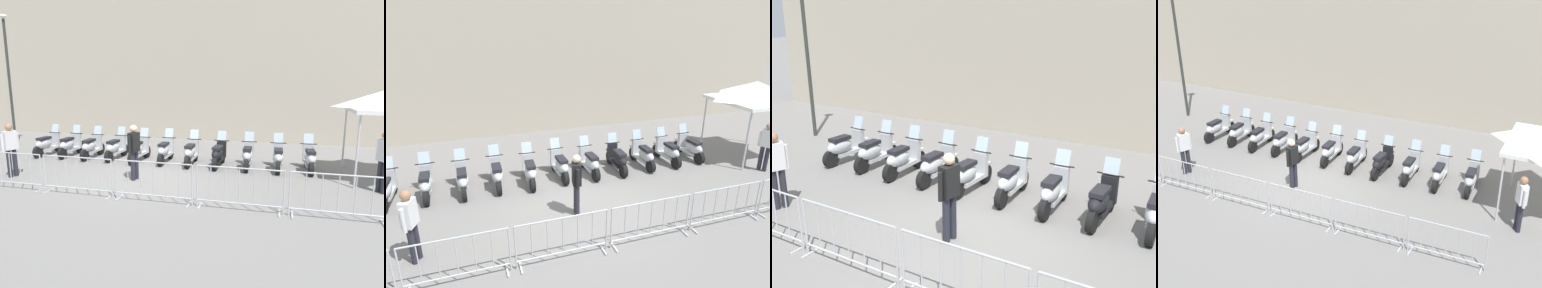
# 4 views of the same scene
# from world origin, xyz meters

# --- Properties ---
(ground_plane) EXTENTS (120.00, 120.00, 0.00)m
(ground_plane) POSITION_xyz_m (0.00, 0.00, 0.00)
(ground_plane) COLOR slate
(motorcycle_0) EXTENTS (0.56, 1.72, 1.24)m
(motorcycle_0) POSITION_xyz_m (-5.23, 1.91, 0.45)
(motorcycle_0) COLOR black
(motorcycle_0) RESTS_ON ground
(motorcycle_1) EXTENTS (0.56, 1.72, 1.24)m
(motorcycle_1) POSITION_xyz_m (-4.19, 2.01, 0.45)
(motorcycle_1) COLOR black
(motorcycle_1) RESTS_ON ground
(motorcycle_2) EXTENTS (0.56, 1.72, 1.24)m
(motorcycle_2) POSITION_xyz_m (-3.16, 1.97, 0.45)
(motorcycle_2) COLOR black
(motorcycle_2) RESTS_ON ground
(motorcycle_3) EXTENTS (0.56, 1.72, 1.24)m
(motorcycle_3) POSITION_xyz_m (-2.12, 2.04, 0.45)
(motorcycle_3) COLOR black
(motorcycle_3) RESTS_ON ground
(motorcycle_4) EXTENTS (0.56, 1.72, 1.24)m
(motorcycle_4) POSITION_xyz_m (-1.09, 1.95, 0.45)
(motorcycle_4) COLOR black
(motorcycle_4) RESTS_ON ground
(motorcycle_5) EXTENTS (0.56, 1.73, 1.24)m
(motorcycle_5) POSITION_xyz_m (-0.05, 2.08, 0.45)
(motorcycle_5) COLOR black
(motorcycle_5) RESTS_ON ground
(motorcycle_6) EXTENTS (0.56, 1.72, 1.24)m
(motorcycle_6) POSITION_xyz_m (0.99, 2.03, 0.45)
(motorcycle_6) COLOR black
(motorcycle_6) RESTS_ON ground
(motorcycle_7) EXTENTS (0.56, 1.72, 1.24)m
(motorcycle_7) POSITION_xyz_m (2.02, 2.02, 0.45)
(motorcycle_7) COLOR black
(motorcycle_7) RESTS_ON ground
(motorcycle_8) EXTENTS (0.56, 1.72, 1.24)m
(motorcycle_8) POSITION_xyz_m (3.06, 2.10, 0.45)
(motorcycle_8) COLOR black
(motorcycle_8) RESTS_ON ground
(motorcycle_9) EXTENTS (0.56, 1.72, 1.24)m
(motorcycle_9) POSITION_xyz_m (4.09, 2.13, 0.45)
(motorcycle_9) COLOR black
(motorcycle_9) RESTS_ON ground
(motorcycle_10) EXTENTS (0.56, 1.73, 1.24)m
(motorcycle_10) POSITION_xyz_m (5.13, 2.23, 0.45)
(motorcycle_10) COLOR black
(motorcycle_10) RESTS_ON ground
(barrier_segment_1) EXTENTS (2.10, 0.49, 1.07)m
(barrier_segment_1) POSITION_xyz_m (-3.23, -2.03, 0.52)
(barrier_segment_1) COLOR #B2B5B7
(barrier_segment_1) RESTS_ON ground
(barrier_segment_2) EXTENTS (2.10, 0.49, 1.07)m
(barrier_segment_2) POSITION_xyz_m (-1.04, -1.97, 0.52)
(barrier_segment_2) COLOR #B2B5B7
(barrier_segment_2) RESTS_ON ground
(barrier_segment_3) EXTENTS (2.10, 0.49, 1.07)m
(barrier_segment_3) POSITION_xyz_m (1.14, -1.92, 0.52)
(barrier_segment_3) COLOR #B2B5B7
(barrier_segment_3) RESTS_ON ground
(barrier_segment_4) EXTENTS (2.10, 0.49, 1.07)m
(barrier_segment_4) POSITION_xyz_m (3.32, -1.87, 0.52)
(barrier_segment_4) COLOR #B2B5B7
(barrier_segment_4) RESTS_ON ground
(barrier_segment_5) EXTENTS (2.10, 0.49, 1.07)m
(barrier_segment_5) POSITION_xyz_m (5.51, -1.81, 0.52)
(barrier_segment_5) COLOR #B2B5B7
(barrier_segment_5) RESTS_ON ground
(street_lamp) EXTENTS (0.36, 0.36, 6.03)m
(street_lamp) POSITION_xyz_m (-8.26, 3.34, 3.62)
(street_lamp) COLOR #2D332D
(street_lamp) RESTS_ON ground
(officer_near_row_end) EXTENTS (0.33, 0.52, 1.73)m
(officer_near_row_end) POSITION_xyz_m (-4.14, -1.05, 0.98)
(officer_near_row_end) COLOR #23232D
(officer_near_row_end) RESTS_ON ground
(officer_mid_plaza) EXTENTS (0.28, 0.54, 1.73)m
(officer_mid_plaza) POSITION_xyz_m (-0.19, -0.24, 0.98)
(officer_mid_plaza) COLOR #23232D
(officer_mid_plaza) RESTS_ON ground
(officer_by_barriers) EXTENTS (0.36, 0.50, 1.73)m
(officer_by_barriers) POSITION_xyz_m (6.93, 0.52, 0.98)
(officer_by_barriers) COLOR #23232D
(officer_by_barriers) RESTS_ON ground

